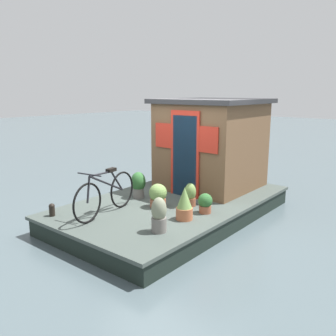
{
  "coord_description": "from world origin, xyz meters",
  "views": [
    {
      "loc": [
        -5.57,
        -4.39,
        2.57
      ],
      "look_at": [
        -0.2,
        0.0,
        1.08
      ],
      "focal_mm": 38.48,
      "sensor_mm": 36.0,
      "label": 1
    }
  ],
  "objects_px": {
    "potted_plant_fern": "(205,203)",
    "potted_plant_rosemary": "(159,215)",
    "bicycle": "(106,194)",
    "potted_plant_sage": "(184,204)",
    "mooring_bollard": "(52,209)",
    "houseboat_cabin": "(211,143)",
    "potted_plant_mint": "(138,184)",
    "potted_plant_lavender": "(190,195)",
    "potted_plant_succulent": "(158,195)"
  },
  "relations": [
    {
      "from": "potted_plant_fern",
      "to": "potted_plant_succulent",
      "type": "height_order",
      "value": "potted_plant_succulent"
    },
    {
      "from": "potted_plant_sage",
      "to": "potted_plant_fern",
      "type": "distance_m",
      "value": 0.53
    },
    {
      "from": "potted_plant_rosemary",
      "to": "potted_plant_mint",
      "type": "bearing_deg",
      "value": 53.52
    },
    {
      "from": "houseboat_cabin",
      "to": "potted_plant_sage",
      "type": "height_order",
      "value": "houseboat_cabin"
    },
    {
      "from": "bicycle",
      "to": "potted_plant_mint",
      "type": "bearing_deg",
      "value": 13.98
    },
    {
      "from": "potted_plant_mint",
      "to": "potted_plant_fern",
      "type": "xyz_separation_m",
      "value": [
        0.07,
        -1.61,
        -0.1
      ]
    },
    {
      "from": "potted_plant_sage",
      "to": "potted_plant_succulent",
      "type": "distance_m",
      "value": 0.83
    },
    {
      "from": "potted_plant_lavender",
      "to": "potted_plant_succulent",
      "type": "height_order",
      "value": "potted_plant_succulent"
    },
    {
      "from": "potted_plant_rosemary",
      "to": "mooring_bollard",
      "type": "bearing_deg",
      "value": 108.34
    },
    {
      "from": "houseboat_cabin",
      "to": "bicycle",
      "type": "bearing_deg",
      "value": 172.14
    },
    {
      "from": "houseboat_cabin",
      "to": "potted_plant_lavender",
      "type": "bearing_deg",
      "value": -161.73
    },
    {
      "from": "bicycle",
      "to": "potted_plant_succulent",
      "type": "relative_size",
      "value": 3.62
    },
    {
      "from": "potted_plant_rosemary",
      "to": "potted_plant_sage",
      "type": "bearing_deg",
      "value": 2.22
    },
    {
      "from": "potted_plant_lavender",
      "to": "potted_plant_mint",
      "type": "bearing_deg",
      "value": 101.48
    },
    {
      "from": "potted_plant_mint",
      "to": "potted_plant_sage",
      "type": "distance_m",
      "value": 1.58
    },
    {
      "from": "potted_plant_succulent",
      "to": "potted_plant_rosemary",
      "type": "bearing_deg",
      "value": -138.45
    },
    {
      "from": "houseboat_cabin",
      "to": "potted_plant_mint",
      "type": "xyz_separation_m",
      "value": [
        -1.72,
        0.67,
        -0.73
      ]
    },
    {
      "from": "potted_plant_fern",
      "to": "mooring_bollard",
      "type": "bearing_deg",
      "value": 132.68
    },
    {
      "from": "potted_plant_lavender",
      "to": "potted_plant_rosemary",
      "type": "height_order",
      "value": "potted_plant_rosemary"
    },
    {
      "from": "bicycle",
      "to": "potted_plant_sage",
      "type": "relative_size",
      "value": 2.87
    },
    {
      "from": "potted_plant_mint",
      "to": "potted_plant_sage",
      "type": "relative_size",
      "value": 0.95
    },
    {
      "from": "houseboat_cabin",
      "to": "mooring_bollard",
      "type": "distance_m",
      "value": 3.78
    },
    {
      "from": "bicycle",
      "to": "potted_plant_rosemary",
      "type": "height_order",
      "value": "bicycle"
    },
    {
      "from": "mooring_bollard",
      "to": "houseboat_cabin",
      "type": "bearing_deg",
      "value": -17.16
    },
    {
      "from": "potted_plant_sage",
      "to": "potted_plant_fern",
      "type": "xyz_separation_m",
      "value": [
        0.51,
        -0.09,
        -0.08
      ]
    },
    {
      "from": "potted_plant_fern",
      "to": "potted_plant_sage",
      "type": "bearing_deg",
      "value": 169.8
    },
    {
      "from": "bicycle",
      "to": "potted_plant_lavender",
      "type": "height_order",
      "value": "bicycle"
    },
    {
      "from": "potted_plant_sage",
      "to": "mooring_bollard",
      "type": "xyz_separation_m",
      "value": [
        -1.36,
        1.93,
        -0.15
      ]
    },
    {
      "from": "potted_plant_fern",
      "to": "potted_plant_rosemary",
      "type": "relative_size",
      "value": 0.65
    },
    {
      "from": "potted_plant_succulent",
      "to": "potted_plant_sage",
      "type": "bearing_deg",
      "value": -105.88
    },
    {
      "from": "houseboat_cabin",
      "to": "potted_plant_rosemary",
      "type": "bearing_deg",
      "value": -162.97
    },
    {
      "from": "potted_plant_fern",
      "to": "houseboat_cabin",
      "type": "bearing_deg",
      "value": 29.8
    },
    {
      "from": "mooring_bollard",
      "to": "potted_plant_lavender",
      "type": "bearing_deg",
      "value": -37.75
    },
    {
      "from": "bicycle",
      "to": "potted_plant_succulent",
      "type": "distance_m",
      "value": 1.03
    },
    {
      "from": "potted_plant_fern",
      "to": "potted_plant_succulent",
      "type": "relative_size",
      "value": 0.8
    },
    {
      "from": "potted_plant_lavender",
      "to": "potted_plant_succulent",
      "type": "relative_size",
      "value": 0.99
    },
    {
      "from": "potted_plant_mint",
      "to": "potted_plant_rosemary",
      "type": "xyz_separation_m",
      "value": [
        -1.15,
        -1.55,
        -0.01
      ]
    },
    {
      "from": "potted_plant_mint",
      "to": "potted_plant_lavender",
      "type": "distance_m",
      "value": 1.19
    },
    {
      "from": "bicycle",
      "to": "potted_plant_lavender",
      "type": "xyz_separation_m",
      "value": [
        1.36,
        -0.88,
        -0.17
      ]
    },
    {
      "from": "potted_plant_mint",
      "to": "potted_plant_fern",
      "type": "distance_m",
      "value": 1.62
    },
    {
      "from": "potted_plant_mint",
      "to": "potted_plant_fern",
      "type": "relative_size",
      "value": 1.49
    },
    {
      "from": "potted_plant_succulent",
      "to": "potted_plant_rosemary",
      "type": "xyz_separation_m",
      "value": [
        -0.93,
        -0.83,
        0.05
      ]
    },
    {
      "from": "potted_plant_fern",
      "to": "potted_plant_succulent",
      "type": "bearing_deg",
      "value": 107.58
    },
    {
      "from": "potted_plant_fern",
      "to": "potted_plant_rosemary",
      "type": "xyz_separation_m",
      "value": [
        -1.22,
        0.06,
        0.09
      ]
    },
    {
      "from": "potted_plant_lavender",
      "to": "potted_plant_fern",
      "type": "distance_m",
      "value": 0.48
    },
    {
      "from": "houseboat_cabin",
      "to": "bicycle",
      "type": "xyz_separation_m",
      "value": [
        -2.84,
        0.39,
        -0.63
      ]
    },
    {
      "from": "potted_plant_mint",
      "to": "houseboat_cabin",
      "type": "bearing_deg",
      "value": -21.41
    },
    {
      "from": "potted_plant_fern",
      "to": "potted_plant_lavender",
      "type": "bearing_deg",
      "value": 70.14
    },
    {
      "from": "bicycle",
      "to": "potted_plant_lavender",
      "type": "bearing_deg",
      "value": -32.88
    },
    {
      "from": "potted_plant_rosemary",
      "to": "potted_plant_succulent",
      "type": "bearing_deg",
      "value": 41.55
    }
  ]
}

